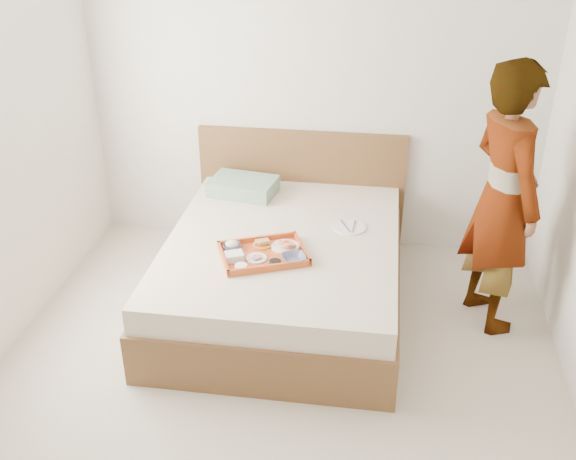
% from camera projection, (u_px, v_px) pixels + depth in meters
% --- Properties ---
extents(ground, '(3.50, 4.00, 0.01)m').
position_uv_depth(ground, '(270.00, 400.00, 3.90)').
color(ground, '#BAAD9D').
rests_on(ground, ground).
extents(wall_back, '(3.50, 0.01, 2.60)m').
position_uv_depth(wall_back, '(313.00, 86.00, 5.03)').
color(wall_back, silver).
rests_on(wall_back, ground).
extents(bed, '(1.65, 2.00, 0.53)m').
position_uv_depth(bed, '(283.00, 271.00, 4.66)').
color(bed, brown).
rests_on(bed, ground).
extents(headboard, '(1.65, 0.06, 0.95)m').
position_uv_depth(headboard, '(301.00, 187.00, 5.40)').
color(headboard, brown).
rests_on(headboard, ground).
extents(pillow, '(0.54, 0.41, 0.12)m').
position_uv_depth(pillow, '(243.00, 186.00, 5.14)').
color(pillow, gray).
rests_on(pillow, bed).
extents(tray, '(0.65, 0.57, 0.05)m').
position_uv_depth(tray, '(263.00, 253.00, 4.30)').
color(tray, '#CA5027').
rests_on(tray, bed).
extents(prawn_plate, '(0.24, 0.24, 0.01)m').
position_uv_depth(prawn_plate, '(285.00, 247.00, 4.39)').
color(prawn_plate, white).
rests_on(prawn_plate, tray).
extents(navy_bowl_big, '(0.20, 0.20, 0.04)m').
position_uv_depth(navy_bowl_big, '(294.00, 258.00, 4.23)').
color(navy_bowl_big, '#1A1D4A').
rests_on(navy_bowl_big, tray).
extents(sauce_dish, '(0.10, 0.10, 0.03)m').
position_uv_depth(sauce_dish, '(275.00, 263.00, 4.19)').
color(sauce_dish, black).
rests_on(sauce_dish, tray).
extents(meat_plate, '(0.17, 0.17, 0.01)m').
position_uv_depth(meat_plate, '(256.00, 258.00, 4.26)').
color(meat_plate, white).
rests_on(meat_plate, tray).
extents(bread_plate, '(0.17, 0.17, 0.01)m').
position_uv_depth(bread_plate, '(262.00, 245.00, 4.41)').
color(bread_plate, orange).
rests_on(bread_plate, tray).
extents(salad_bowl, '(0.16, 0.16, 0.04)m').
position_uv_depth(salad_bowl, '(232.00, 247.00, 4.36)').
color(salad_bowl, '#1A1D4A').
rests_on(salad_bowl, tray).
extents(plastic_tub, '(0.14, 0.13, 0.05)m').
position_uv_depth(plastic_tub, '(234.00, 256.00, 4.24)').
color(plastic_tub, silver).
rests_on(plastic_tub, tray).
extents(cheese_round, '(0.10, 0.10, 0.03)m').
position_uv_depth(cheese_round, '(241.00, 267.00, 4.15)').
color(cheese_round, white).
rests_on(cheese_round, tray).
extents(dinner_plate, '(0.25, 0.25, 0.01)m').
position_uv_depth(dinner_plate, '(349.00, 227.00, 4.66)').
color(dinner_plate, white).
rests_on(dinner_plate, bed).
extents(person, '(0.65, 0.77, 1.79)m').
position_uv_depth(person, '(503.00, 199.00, 4.23)').
color(person, silver).
rests_on(person, ground).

